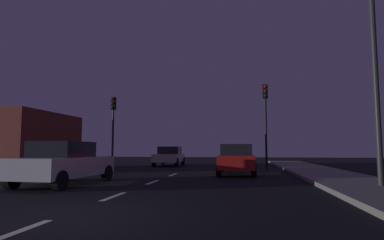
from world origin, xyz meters
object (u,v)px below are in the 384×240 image
Objects in this scene: traffic_signal_right at (266,110)px; car_adjacent_lane at (65,163)px; traffic_signal_left at (113,118)px; car_oncoming_far at (169,156)px; car_stopped_ahead at (236,159)px; street_lamp_right at (363,56)px.

traffic_signal_right is 13.15m from car_adjacent_lane.
traffic_signal_left is 1.18× the size of car_oncoming_far.
car_oncoming_far is (-5.38, 7.99, -0.02)m from car_stopped_ahead.
street_lamp_right reaches higher than traffic_signal_right.
traffic_signal_right is 1.23× the size of car_stopped_ahead.
street_lamp_right is at bearing 0.96° from car_adjacent_lane.
car_stopped_ahead reaches higher than car_oncoming_far.
traffic_signal_left reaches higher than car_adjacent_lane.
car_stopped_ahead is at bearing -113.77° from traffic_signal_right.
street_lamp_right reaches higher than car_oncoming_far.
traffic_signal_right is 1.24× the size of car_adjacent_lane.
car_stopped_ahead is at bearing -25.88° from traffic_signal_left.
street_lamp_right is at bearing -76.05° from traffic_signal_right.
street_lamp_right is at bearing -54.98° from car_oncoming_far.
car_adjacent_lane is 13.97m from car_oncoming_far.
street_lamp_right reaches higher than traffic_signal_left.
traffic_signal_left is at bearing 142.21° from street_lamp_right.
car_adjacent_lane is at bearing -76.42° from traffic_signal_left.
traffic_signal_left is at bearing 103.58° from car_adjacent_lane.
car_adjacent_lane is (-7.88, -10.08, -3.00)m from traffic_signal_right.
traffic_signal_left is 5.65m from car_oncoming_far.
car_adjacent_lane reaches higher than car_stopped_ahead.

